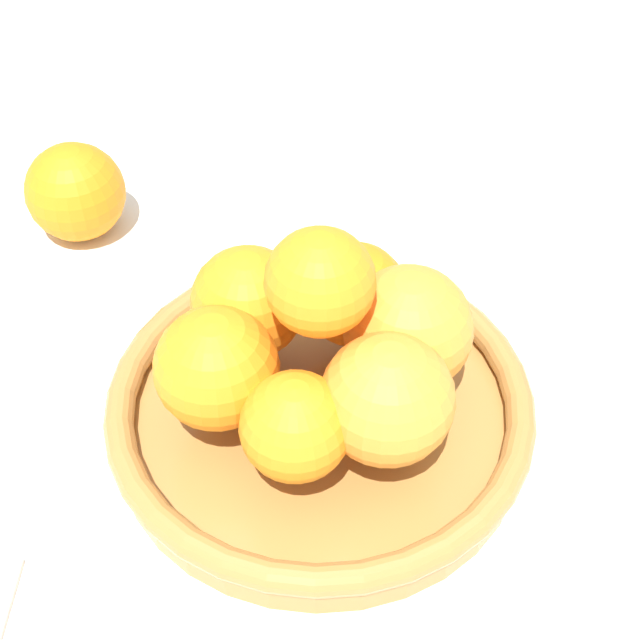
{
  "coord_description": "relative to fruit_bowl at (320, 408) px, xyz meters",
  "views": [
    {
      "loc": [
        -0.15,
        0.35,
        0.48
      ],
      "look_at": [
        0.0,
        0.0,
        0.1
      ],
      "focal_mm": 50.0,
      "sensor_mm": 36.0,
      "label": 1
    }
  ],
  "objects": [
    {
      "name": "stray_orange",
      "position": [
        0.27,
        -0.11,
        0.02
      ],
      "size": [
        0.08,
        0.08,
        0.08
      ],
      "primitive_type": "sphere",
      "color": "orange",
      "rests_on": "ground_plane"
    },
    {
      "name": "orange_pile",
      "position": [
        -0.0,
        -0.0,
        0.06
      ],
      "size": [
        0.19,
        0.18,
        0.13
      ],
      "color": "orange",
      "rests_on": "fruit_bowl"
    },
    {
      "name": "ground_plane",
      "position": [
        0.0,
        0.0,
        -0.02
      ],
      "size": [
        4.0,
        4.0,
        0.0
      ],
      "primitive_type": "plane",
      "color": "silver"
    },
    {
      "name": "fruit_bowl",
      "position": [
        0.0,
        0.0,
        0.0
      ],
      "size": [
        0.28,
        0.28,
        0.04
      ],
      "color": "#A57238",
      "rests_on": "ground_plane"
    }
  ]
}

